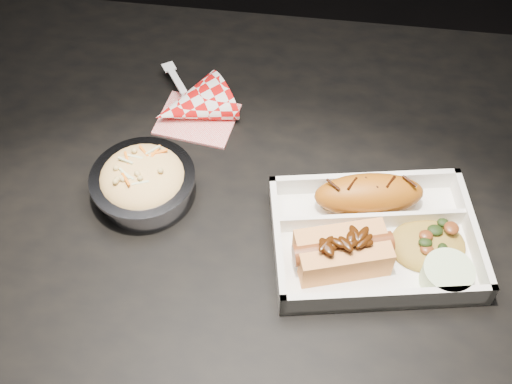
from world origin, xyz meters
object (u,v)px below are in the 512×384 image
Objects in this scene: food_tray at (373,241)px; foil_coleslaw_cup at (143,181)px; dining_table at (260,240)px; hotdog at (343,251)px; napkin_fork at (191,106)px; fried_pastry at (369,194)px.

foil_coleslaw_cup reaches higher than food_tray.
dining_table is 4.29× the size of food_tray.
napkin_fork reaches higher than hotdog.
hotdog is (-0.03, -0.09, -0.00)m from fried_pastry.
foil_coleslaw_cup reaches higher than dining_table.
foil_coleslaw_cup is at bearing -177.01° from dining_table.
napkin_fork is at bearing 151.57° from fried_pastry.
hotdog is (-0.04, -0.03, 0.02)m from food_tray.
fried_pastry reaches higher than dining_table.
napkin_fork is (0.03, 0.16, -0.01)m from foil_coleslaw_cup.
foil_coleslaw_cup is at bearing 161.69° from food_tray.
food_tray is 2.04× the size of foil_coleslaw_cup.
dining_table is at bearing 6.16° from napkin_fork.
food_tray is at bearing -17.66° from dining_table.
hotdog reaches higher than food_tray.
napkin_fork reaches higher than fried_pastry.
napkin_fork is (-0.12, 0.15, 0.11)m from dining_table.
food_tray is at bearing -7.41° from foil_coleslaw_cup.
hotdog reaches higher than dining_table.
hotdog reaches higher than fried_pastry.
hotdog is (0.11, -0.08, 0.12)m from dining_table.
food_tray is at bearing 24.18° from hotdog.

